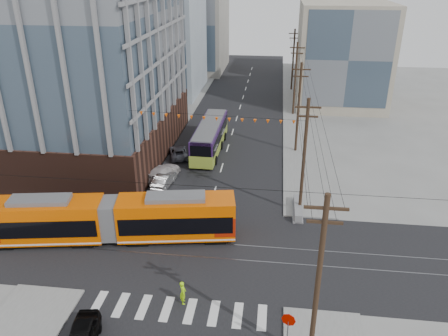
# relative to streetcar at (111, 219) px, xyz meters

# --- Properties ---
(ground) EXTENTS (160.00, 160.00, 0.00)m
(ground) POSITION_rel_streetcar_xyz_m (7.29, -4.55, -1.98)
(ground) COLOR slate
(office_building) EXTENTS (30.00, 25.00, 28.60)m
(office_building) POSITION_rel_streetcar_xyz_m (-14.71, 18.45, 12.32)
(office_building) COLOR #381E16
(office_building) RESTS_ON ground
(bg_bldg_nw_near) EXTENTS (18.00, 16.00, 18.00)m
(bg_bldg_nw_near) POSITION_rel_streetcar_xyz_m (-9.71, 47.45, 7.02)
(bg_bldg_nw_near) COLOR #8C99A5
(bg_bldg_nw_near) RESTS_ON ground
(bg_bldg_ne_near) EXTENTS (14.00, 14.00, 16.00)m
(bg_bldg_ne_near) POSITION_rel_streetcar_xyz_m (23.29, 43.45, 6.02)
(bg_bldg_ne_near) COLOR gray
(bg_bldg_ne_near) RESTS_ON ground
(bg_bldg_nw_far) EXTENTS (16.00, 18.00, 20.00)m
(bg_bldg_nw_far) POSITION_rel_streetcar_xyz_m (-6.71, 67.45, 8.02)
(bg_bldg_nw_far) COLOR gray
(bg_bldg_nw_far) RESTS_ON ground
(bg_bldg_ne_far) EXTENTS (16.00, 16.00, 14.00)m
(bg_bldg_ne_far) POSITION_rel_streetcar_xyz_m (25.29, 63.45, 5.02)
(bg_bldg_ne_far) COLOR #8C99A5
(bg_bldg_ne_far) RESTS_ON ground
(utility_pole_near) EXTENTS (0.30, 0.30, 11.00)m
(utility_pole_near) POSITION_rel_streetcar_xyz_m (15.79, -10.55, 3.52)
(utility_pole_near) COLOR black
(utility_pole_near) RESTS_ON ground
(utility_pole_far) EXTENTS (0.30, 0.30, 11.00)m
(utility_pole_far) POSITION_rel_streetcar_xyz_m (15.79, 51.45, 3.52)
(utility_pole_far) COLOR black
(utility_pole_far) RESTS_ON ground
(streetcar) EXTENTS (20.71, 6.27, 3.95)m
(streetcar) POSITION_rel_streetcar_xyz_m (0.00, 0.00, 0.00)
(streetcar) COLOR #DB5000
(streetcar) RESTS_ON ground
(city_bus) EXTENTS (2.89, 12.67, 3.58)m
(city_bus) POSITION_rel_streetcar_xyz_m (5.17, 20.51, -0.19)
(city_bus) COLOR #32174B
(city_bus) RESTS_ON ground
(parked_car_silver) EXTENTS (1.95, 4.31, 1.37)m
(parked_car_silver) POSITION_rel_streetcar_xyz_m (1.87, 10.18, -1.29)
(parked_car_silver) COLOR #A6A6A6
(parked_car_silver) RESTS_ON ground
(parked_car_white) EXTENTS (3.49, 5.29, 1.42)m
(parked_car_white) POSITION_rel_streetcar_xyz_m (1.30, 12.10, -1.26)
(parked_car_white) COLOR silver
(parked_car_white) RESTS_ON ground
(parked_car_grey) EXTENTS (3.33, 4.90, 1.25)m
(parked_car_grey) POSITION_rel_streetcar_xyz_m (1.72, 17.92, -1.35)
(parked_car_grey) COLOR slate
(parked_car_grey) RESTS_ON ground
(pedestrian) EXTENTS (0.58, 0.73, 1.77)m
(pedestrian) POSITION_rel_streetcar_xyz_m (7.48, -6.80, -1.09)
(pedestrian) COLOR #A0E70E
(pedestrian) RESTS_ON ground
(stop_sign) EXTENTS (1.04, 1.04, 2.77)m
(stop_sign) POSITION_rel_streetcar_xyz_m (14.43, -10.23, -0.59)
(stop_sign) COLOR #A70C00
(stop_sign) RESTS_ON ground
(jersey_barrier) EXTENTS (0.95, 4.19, 0.84)m
(jersey_barrier) POSITION_rel_streetcar_xyz_m (15.59, 6.42, -1.56)
(jersey_barrier) COLOR gray
(jersey_barrier) RESTS_ON ground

